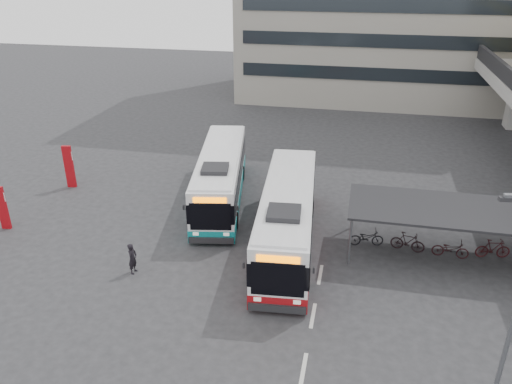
# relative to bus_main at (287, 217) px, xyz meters

# --- Properties ---
(ground) EXTENTS (120.00, 120.00, 0.00)m
(ground) POSITION_rel_bus_main_xyz_m (-0.56, -2.35, -1.57)
(ground) COLOR #28282B
(ground) RESTS_ON ground
(bike_shelter) EXTENTS (10.00, 4.00, 2.54)m
(bike_shelter) POSITION_rel_bus_main_xyz_m (7.94, 0.65, -0.05)
(bike_shelter) COLOR #595B60
(bike_shelter) RESTS_ON ground
(road_markings) EXTENTS (0.15, 7.60, 0.01)m
(road_markings) POSITION_rel_bus_main_xyz_m (1.94, -5.35, -1.56)
(road_markings) COLOR beige
(road_markings) RESTS_ON ground
(bus_main) EXTENTS (3.47, 11.58, 3.37)m
(bus_main) POSITION_rel_bus_main_xyz_m (0.00, 0.00, 0.00)
(bus_main) COLOR white
(bus_main) RESTS_ON ground
(bus_teal) EXTENTS (4.38, 11.25, 3.25)m
(bus_teal) POSITION_rel_bus_main_xyz_m (-4.70, 4.37, -0.06)
(bus_teal) COLOR white
(bus_teal) RESTS_ON ground
(pedestrian) EXTENTS (0.39, 0.57, 1.51)m
(pedestrian) POSITION_rel_bus_main_xyz_m (-6.52, -4.00, -0.81)
(pedestrian) COLOR black
(pedestrian) RESTS_ON ground
(sign_totem_mid) EXTENTS (0.53, 0.22, 2.46)m
(sign_totem_mid) POSITION_rel_bus_main_xyz_m (-15.05, -1.55, -0.29)
(sign_totem_mid) COLOR #9B0910
(sign_totem_mid) RESTS_ON ground
(sign_totem_north) EXTENTS (0.60, 0.27, 2.77)m
(sign_totem_north) POSITION_rel_bus_main_xyz_m (-14.56, 4.17, -0.14)
(sign_totem_north) COLOR #9B0910
(sign_totem_north) RESTS_ON ground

